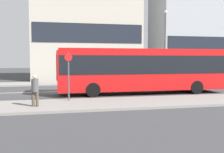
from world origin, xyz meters
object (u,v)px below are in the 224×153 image
object	(u,v)px
city_bus	(142,68)
bus_stop_sign	(69,73)
street_lamp	(165,39)
parked_car_0	(200,78)
pedestrian_near_stop	(35,89)

from	to	relation	value
city_bus	bus_stop_sign	world-z (taller)	city_bus
city_bus	street_lamp	distance (m)	9.68
parked_car_0	street_lamp	distance (m)	5.38
pedestrian_near_stop	bus_stop_sign	xyz separation A→B (m)	(1.71, 1.56, 0.70)
city_bus	pedestrian_near_stop	size ratio (longest dim) A/B	7.64
bus_stop_sign	street_lamp	size ratio (longest dim) A/B	0.36
bus_stop_sign	street_lamp	xyz separation A→B (m)	(10.59, 10.59, 2.95)
pedestrian_near_stop	parked_car_0	bearing A→B (deg)	-135.25
parked_car_0	pedestrian_near_stop	size ratio (longest dim) A/B	2.63
street_lamp	city_bus	bearing A→B (deg)	-124.09
city_bus	pedestrian_near_stop	bearing A→B (deg)	-147.44
city_bus	bus_stop_sign	bearing A→B (deg)	-151.23
city_bus	street_lamp	xyz separation A→B (m)	(5.19, 7.67, 2.82)
city_bus	parked_car_0	xyz separation A→B (m)	(8.18, 5.75, -1.23)
pedestrian_near_stop	bus_stop_sign	world-z (taller)	bus_stop_sign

